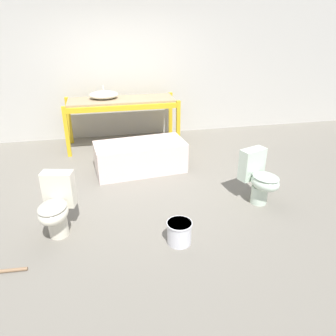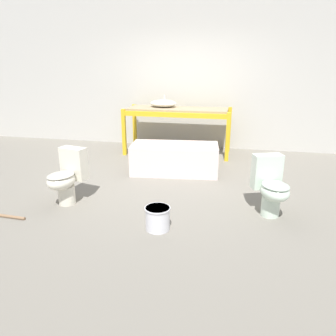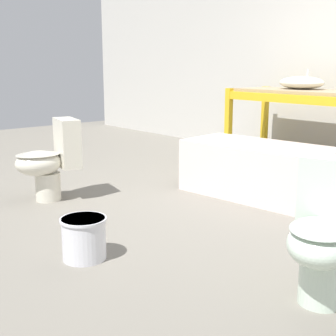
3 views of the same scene
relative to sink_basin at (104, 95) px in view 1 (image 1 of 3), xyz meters
name	(u,v)px [view 1 (image 1 of 3)]	position (x,y,z in m)	size (l,w,h in m)	color
ground_plane	(140,178)	(0.44, -1.58, -1.00)	(12.00, 12.00, 0.00)	slate
warehouse_wall_rear	(123,57)	(0.44, 0.57, 0.60)	(10.80, 0.08, 3.20)	beige
shelving_rack	(122,106)	(0.31, -0.08, -0.20)	(2.11, 0.77, 0.93)	gold
sink_basin	(104,95)	(0.00, 0.00, 0.00)	(0.53, 0.41, 0.23)	silver
bathtub_main	(140,155)	(0.49, -1.30, -0.71)	(1.50, 0.79, 0.50)	silver
toilet_near	(259,178)	(1.94, -2.61, -0.63)	(0.51, 0.63, 0.73)	silver
toilet_far	(56,206)	(-0.67, -2.81, -0.63)	(0.46, 0.61, 0.73)	silver
bucket_white	(179,232)	(0.68, -3.28, -0.86)	(0.29, 0.29, 0.27)	silver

